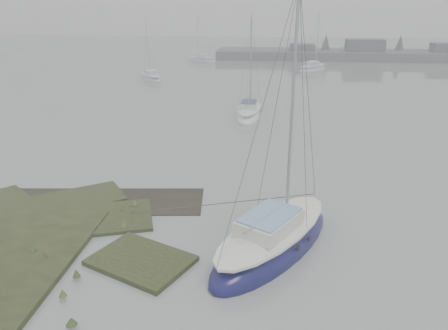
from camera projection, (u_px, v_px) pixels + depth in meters
ground at (221, 96)px, 44.53m from camera, size 160.00×160.00×0.00m
far_shoreline at (406, 55)px, 71.27m from camera, size 60.00×8.00×4.15m
sailboat_main at (273, 242)px, 16.89m from camera, size 5.96×7.70×10.58m
sailboat_white at (249, 113)px, 36.46m from camera, size 2.27×6.23×8.69m
sailboat_far_a at (151, 78)px, 53.43m from camera, size 4.44×5.54×7.67m
sailboat_far_b at (313, 69)px, 60.35m from camera, size 5.18×6.00×8.49m
sailboat_far_c at (202, 60)px, 69.60m from camera, size 5.57×3.80×7.52m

